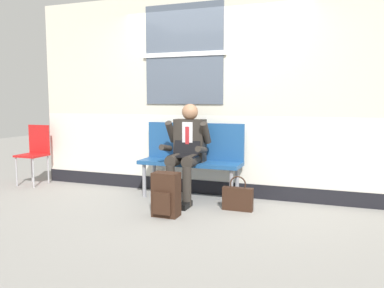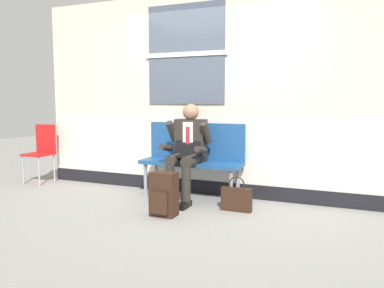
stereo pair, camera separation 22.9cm
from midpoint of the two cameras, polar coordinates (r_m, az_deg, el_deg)
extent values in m
plane|color=gray|center=(4.98, 2.38, -8.67)|extent=(18.00, 18.00, 0.00)
cube|color=beige|center=(5.37, 4.66, 12.98)|extent=(5.41, 0.12, 1.64)
cube|color=silver|center=(5.38, 4.53, -0.60)|extent=(5.41, 0.12, 0.90)
cube|color=black|center=(5.47, 4.48, -6.28)|extent=(5.41, 0.14, 0.19)
cube|color=#4C5666|center=(5.45, 0.29, 12.91)|extent=(1.12, 0.02, 1.34)
cube|color=silver|center=(5.44, 0.25, 12.92)|extent=(1.20, 0.03, 0.06)
cube|color=navy|center=(5.15, 1.10, -2.78)|extent=(1.36, 0.42, 0.05)
cube|color=navy|center=(5.28, 1.84, 0.41)|extent=(1.36, 0.04, 0.49)
cylinder|color=gray|center=(5.31, -5.54, -5.26)|extent=(0.05, 0.05, 0.45)
cylinder|color=gray|center=(5.57, -4.06, -4.69)|extent=(0.05, 0.05, 0.45)
cylinder|color=gray|center=(4.86, 7.02, -6.37)|extent=(0.05, 0.05, 0.45)
cylinder|color=gray|center=(5.14, 7.95, -5.67)|extent=(0.05, 0.05, 0.45)
cylinder|color=#2D2823|center=(4.99, -0.98, -2.27)|extent=(0.15, 0.40, 0.15)
cylinder|color=#2D2823|center=(4.87, -1.89, -6.00)|extent=(0.11, 0.11, 0.50)
cube|color=black|center=(4.87, -2.18, -8.60)|extent=(0.10, 0.26, 0.07)
cylinder|color=#2D2823|center=(4.90, 1.37, -2.42)|extent=(0.15, 0.40, 0.15)
cylinder|color=#2D2823|center=(4.78, 0.51, -6.23)|extent=(0.11, 0.11, 0.50)
cube|color=black|center=(4.78, 0.23, -8.88)|extent=(0.10, 0.26, 0.07)
cube|color=#2D2823|center=(5.11, 1.11, 0.54)|extent=(0.40, 0.18, 0.55)
cube|color=silver|center=(5.01, 0.70, 1.01)|extent=(0.14, 0.01, 0.38)
cube|color=#B22328|center=(5.01, 0.67, 0.66)|extent=(0.05, 0.01, 0.33)
sphere|color=#9E7051|center=(5.08, 1.12, 4.69)|extent=(0.21, 0.21, 0.21)
cylinder|color=#2D2823|center=(5.13, -1.67, 1.80)|extent=(0.09, 0.25, 0.30)
cylinder|color=#2D2823|center=(4.99, -2.48, -0.55)|extent=(0.08, 0.27, 0.12)
cylinder|color=#2D2823|center=(4.94, 3.39, 1.62)|extent=(0.09, 0.25, 0.30)
cylinder|color=#2D2823|center=(4.81, 2.68, -0.83)|extent=(0.08, 0.27, 0.12)
cube|color=black|center=(4.91, 0.05, -1.76)|extent=(0.35, 0.22, 0.02)
cube|color=black|center=(5.01, 0.64, -0.32)|extent=(0.35, 0.08, 0.21)
cube|color=#331E14|center=(4.42, -2.63, -7.31)|extent=(0.29, 0.19, 0.50)
cube|color=#331E14|center=(4.34, -3.28, -8.58)|extent=(0.20, 0.04, 0.25)
cube|color=#331E14|center=(4.67, 7.90, -8.02)|extent=(0.36, 0.09, 0.27)
torus|color=#331E14|center=(4.63, 7.93, -5.89)|extent=(0.20, 0.02, 0.20)
cube|color=red|center=(6.50, -20.53, -1.42)|extent=(0.38, 0.38, 0.03)
cube|color=red|center=(6.60, -19.59, 0.79)|extent=(0.38, 0.03, 0.44)
cylinder|color=#A5A5AA|center=(6.53, -22.43, -3.54)|extent=(0.02, 0.02, 0.44)
cylinder|color=#A5A5AA|center=(6.31, -20.39, -3.80)|extent=(0.02, 0.02, 0.44)
cylinder|color=#A5A5AA|center=(6.76, -20.50, -3.14)|extent=(0.02, 0.02, 0.44)
cylinder|color=#A5A5AA|center=(6.54, -18.46, -3.37)|extent=(0.02, 0.02, 0.44)
camera|label=1|loc=(0.11, -88.66, 0.15)|focal=36.66mm
camera|label=2|loc=(0.11, 91.34, -0.15)|focal=36.66mm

